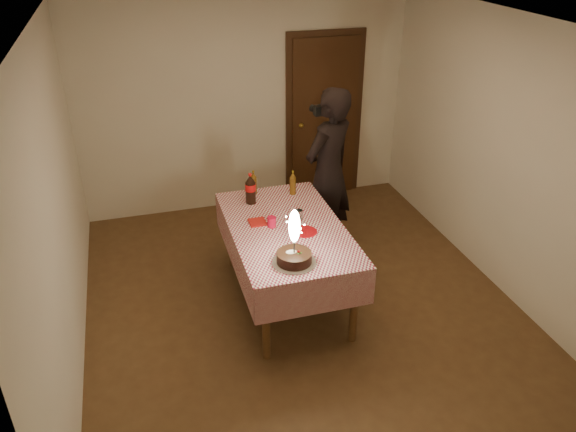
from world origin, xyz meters
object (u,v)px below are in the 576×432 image
at_px(amber_bottle_left, 254,183).
at_px(photographer, 328,172).
at_px(birthday_cake, 294,251).
at_px(amber_bottle_right, 293,183).
at_px(red_cup, 272,222).
at_px(cola_bottle, 250,189).
at_px(dining_table, 286,237).
at_px(clear_cup, 299,215).
at_px(red_plate, 305,232).

height_order(amber_bottle_left, photographer, photographer).
relative_size(birthday_cake, amber_bottle_right, 1.91).
height_order(birthday_cake, red_cup, birthday_cake).
bearing_deg(birthday_cake, photographer, 60.32).
bearing_deg(cola_bottle, red_cup, -81.74).
height_order(dining_table, photographer, photographer).
distance_m(birthday_cake, clear_cup, 0.75).
height_order(red_plate, photographer, photographer).
height_order(clear_cup, cola_bottle, cola_bottle).
xyz_separation_m(red_cup, photographer, (0.83, 0.78, 0.05)).
bearing_deg(red_cup, amber_bottle_right, 57.53).
distance_m(amber_bottle_left, photographer, 0.83).
relative_size(cola_bottle, amber_bottle_right, 1.25).
distance_m(dining_table, red_plate, 0.22).
distance_m(red_cup, cola_bottle, 0.54).
relative_size(amber_bottle_left, photographer, 0.14).
distance_m(dining_table, clear_cup, 0.24).
bearing_deg(photographer, birthday_cake, -119.68).
relative_size(clear_cup, amber_bottle_left, 0.35).
distance_m(clear_cup, photographer, 0.90).
xyz_separation_m(dining_table, birthday_cake, (-0.10, -0.59, 0.22)).
xyz_separation_m(dining_table, amber_bottle_left, (-0.13, 0.75, 0.23)).
distance_m(birthday_cake, cola_bottle, 1.15).
bearing_deg(clear_cup, amber_bottle_left, 113.92).
xyz_separation_m(amber_bottle_left, photographer, (0.83, 0.07, -0.01)).
bearing_deg(birthday_cake, amber_bottle_left, 91.11).
xyz_separation_m(dining_table, red_plate, (0.13, -0.14, 0.11)).
relative_size(amber_bottle_left, amber_bottle_right, 1.00).
xyz_separation_m(clear_cup, amber_bottle_left, (-0.28, 0.64, 0.07)).
bearing_deg(clear_cup, red_cup, -165.70).
xyz_separation_m(amber_bottle_left, amber_bottle_right, (0.38, -0.12, 0.00)).
bearing_deg(red_plate, dining_table, 134.06).
bearing_deg(amber_bottle_left, red_cup, -89.96).
bearing_deg(amber_bottle_right, birthday_cake, -106.16).
bearing_deg(red_cup, amber_bottle_left, 90.04).
xyz_separation_m(birthday_cake, photographer, (0.80, 1.41, -0.01)).
height_order(red_plate, red_cup, red_cup).
bearing_deg(photographer, red_cup, -136.54).
xyz_separation_m(red_cup, cola_bottle, (-0.08, 0.52, 0.10)).
height_order(birthday_cake, cola_bottle, birthday_cake).
bearing_deg(photographer, clear_cup, -127.40).
bearing_deg(photographer, amber_bottle_left, -175.03).
bearing_deg(amber_bottle_left, cola_bottle, -111.22).
relative_size(cola_bottle, amber_bottle_left, 1.25).
height_order(birthday_cake, clear_cup, birthday_cake).
distance_m(clear_cup, cola_bottle, 0.58).
relative_size(clear_cup, photographer, 0.05).
relative_size(red_cup, photographer, 0.05).
relative_size(cola_bottle, photographer, 0.17).
relative_size(dining_table, red_cup, 17.20).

